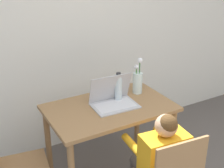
% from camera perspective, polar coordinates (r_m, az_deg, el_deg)
% --- Properties ---
extents(wall_back, '(6.40, 0.05, 2.50)m').
position_cam_1_polar(wall_back, '(3.03, -8.58, 10.25)').
color(wall_back, white).
rests_on(wall_back, ground_plane).
extents(dining_table, '(1.02, 0.63, 0.75)m').
position_cam_1_polar(dining_table, '(2.61, -0.43, -6.39)').
color(dining_table, olive).
rests_on(dining_table, ground_plane).
extents(chair_spare, '(0.48, 0.45, 0.87)m').
position_cam_1_polar(chair_spare, '(2.42, -19.58, -12.02)').
color(chair_spare, olive).
rests_on(chair_spare, ground_plane).
extents(person_seated, '(0.37, 0.45, 0.96)m').
position_cam_1_polar(person_seated, '(2.28, 8.62, -12.97)').
color(person_seated, orange).
rests_on(person_seated, ground_plane).
extents(laptop, '(0.37, 0.27, 0.25)m').
position_cam_1_polar(laptop, '(2.56, 0.18, -2.62)').
color(laptop, '#B2B2B7').
rests_on(laptop, dining_table).
extents(flower_vase, '(0.08, 0.08, 0.33)m').
position_cam_1_polar(flower_vase, '(2.74, 4.71, 0.82)').
color(flower_vase, silver).
rests_on(flower_vase, dining_table).
extents(water_bottle, '(0.06, 0.06, 0.25)m').
position_cam_1_polar(water_bottle, '(2.60, 1.17, -0.65)').
color(water_bottle, silver).
rests_on(water_bottle, dining_table).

